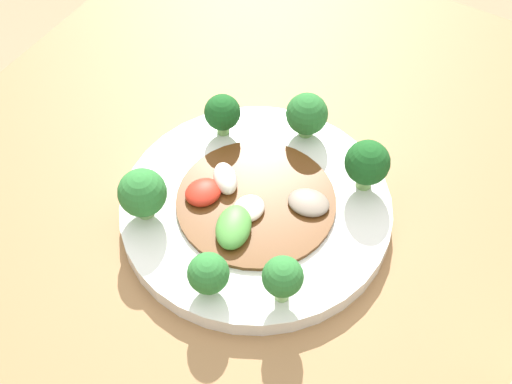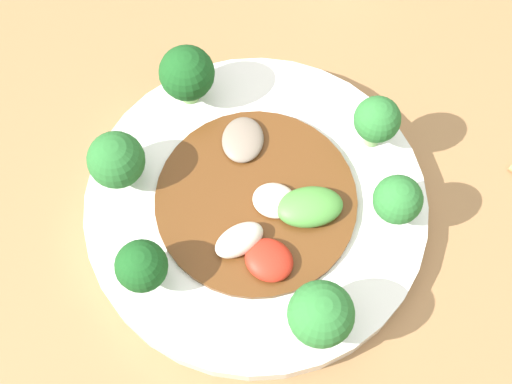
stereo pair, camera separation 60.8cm
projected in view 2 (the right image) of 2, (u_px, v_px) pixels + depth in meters
The scene contains 10 objects.
ground_plane at pixel (282, 365), 1.35m from camera, with size 8.00×8.00×0.00m, color #9E8460.
table at pixel (291, 314), 1.00m from camera, with size 1.07×0.87×0.77m.
plate at pixel (256, 206), 0.64m from camera, with size 0.30×0.30×0.02m.
broccoli_southwest at pixel (142, 266), 0.57m from camera, with size 0.04×0.04×0.05m.
broccoli_northwest at pixel (187, 74), 0.64m from camera, with size 0.05×0.05×0.06m.
broccoli_northeast at pixel (377, 120), 0.62m from camera, with size 0.04×0.04×0.06m.
broccoli_east at pixel (397, 203), 0.59m from camera, with size 0.04×0.04×0.05m.
broccoli_west at pixel (116, 160), 0.61m from camera, with size 0.05×0.05×0.06m.
broccoli_southeast at pixel (321, 314), 0.55m from camera, with size 0.05×0.05×0.06m.
stirfry_center at pixel (264, 205), 0.62m from camera, with size 0.18×0.18×0.02m.
Camera 2 is at (0.01, -0.26, 1.37)m, focal length 50.00 mm.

